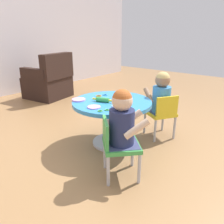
% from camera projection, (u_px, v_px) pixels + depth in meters
% --- Properties ---
extents(ground_plane, '(10.00, 10.00, 0.00)m').
position_uv_depth(ground_plane, '(112.00, 143.00, 2.56)').
color(ground_plane, '#9E7247').
extents(craft_table, '(0.86, 0.86, 0.51)m').
position_uv_depth(craft_table, '(112.00, 112.00, 2.43)').
color(craft_table, silver).
rests_on(craft_table, ground).
extents(child_chair_left, '(0.42, 0.42, 0.54)m').
position_uv_depth(child_chair_left, '(117.00, 145.00, 1.89)').
color(child_chair_left, '#B7B7BC').
rests_on(child_chair_left, ground).
extents(seated_child_left, '(0.44, 0.43, 0.51)m').
position_uv_depth(seated_child_left, '(122.00, 120.00, 1.82)').
color(seated_child_left, '#3F4772').
rests_on(seated_child_left, ground).
extents(child_chair_right, '(0.41, 0.41, 0.54)m').
position_uv_depth(child_chair_right, '(162.00, 113.00, 2.62)').
color(child_chair_right, '#B7B7BC').
rests_on(child_chair_right, ground).
extents(seated_child_right, '(0.41, 0.43, 0.51)m').
position_uv_depth(seated_child_right, '(161.00, 94.00, 2.57)').
color(seated_child_right, '#3F4772').
rests_on(seated_child_right, ground).
extents(armchair_dark, '(0.82, 0.83, 0.85)m').
position_uv_depth(armchair_dark, '(49.00, 82.00, 4.25)').
color(armchair_dark, black).
rests_on(armchair_dark, ground).
extents(rolling_pin, '(0.10, 0.22, 0.05)m').
position_uv_depth(rolling_pin, '(103.00, 100.00, 2.35)').
color(rolling_pin, green).
rests_on(rolling_pin, craft_table).
extents(craft_scissors, '(0.14, 0.09, 0.01)m').
position_uv_depth(craft_scissors, '(119.00, 105.00, 2.25)').
color(craft_scissors, silver).
rests_on(craft_scissors, craft_table).
extents(playdough_blob_0, '(0.13, 0.13, 0.01)m').
position_uv_depth(playdough_blob_0, '(94.00, 107.00, 2.18)').
color(playdough_blob_0, '#CC99E5').
rests_on(playdough_blob_0, craft_table).
extents(playdough_blob_1, '(0.15, 0.15, 0.02)m').
position_uv_depth(playdough_blob_1, '(79.00, 100.00, 2.40)').
color(playdough_blob_1, '#CC99E5').
rests_on(playdough_blob_1, craft_table).
extents(cookie_cutter_0, '(0.05, 0.05, 0.01)m').
position_uv_depth(cookie_cutter_0, '(107.00, 110.00, 2.10)').
color(cookie_cutter_0, '#4CB259').
rests_on(cookie_cutter_0, craft_table).
extents(cookie_cutter_1, '(0.07, 0.07, 0.01)m').
position_uv_depth(cookie_cutter_1, '(99.00, 96.00, 2.56)').
color(cookie_cutter_1, orange).
rests_on(cookie_cutter_1, craft_table).
extents(cookie_cutter_2, '(0.06, 0.06, 0.01)m').
position_uv_depth(cookie_cutter_2, '(105.00, 95.00, 2.61)').
color(cookie_cutter_2, '#3F99D8').
rests_on(cookie_cutter_2, craft_table).
extents(cookie_cutter_3, '(0.05, 0.05, 0.01)m').
position_uv_depth(cookie_cutter_3, '(100.00, 111.00, 2.07)').
color(cookie_cutter_3, '#4CB259').
rests_on(cookie_cutter_3, craft_table).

